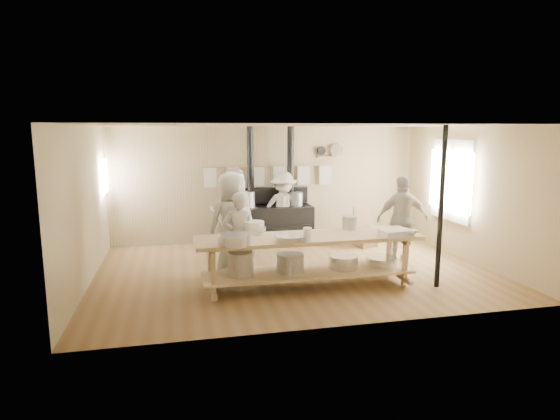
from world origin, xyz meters
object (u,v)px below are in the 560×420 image
Objects in this scene: cook_left at (232,213)px; cook_right at (402,219)px; roasting_pan at (396,233)px; prep_table at (308,256)px; cook_far_left at (239,238)px; stove at (271,221)px; cook_by_window at (283,209)px; cook_center at (233,225)px; chair at (365,235)px.

cook_left is 3.29m from cook_right.
cook_left reaches higher than roasting_pan.
cook_right is at bearing 25.68° from prep_table.
cook_right is at bearing -165.80° from cook_far_left.
prep_table is 2.35× the size of cook_far_left.
roasting_pan is at bearing 141.55° from cook_left.
cook_by_window is at bearing -34.13° from stove.
cook_right is at bearing 169.70° from cook_left.
cook_center reaches higher than cook_right.
cook_center reaches higher than prep_table.
cook_by_window is at bearing -33.72° from cook_right.
prep_table is at bearing -90.04° from stove.
roasting_pan is at bearing -117.21° from chair.
cook_left is at bearing 172.01° from chair.
roasting_pan is (-0.61, -2.66, 0.65)m from chair.
cook_far_left is 2.71m from cook_by_window.
cook_center is (-0.14, -1.18, 0.01)m from cook_left.
cook_center is at bearing -116.89° from stove.
cook_left is 1.12× the size of cook_by_window.
prep_table is 3.06m from chair.
stove is 1.46m from cook_left.
chair is at bearing -167.07° from cook_left.
cook_right is 1.94× the size of chair.
cook_right is at bearing -94.89° from chair.
cook_left is 1.49m from cook_by_window.
cook_center is at bearing 13.29° from cook_right.
chair is at bearing -19.33° from stove.
roasting_pan is (-0.82, -1.38, 0.07)m from cook_right.
stove is 0.41m from cook_by_window.
roasting_pan reaches higher than chair.
stove reaches higher than cook_by_window.
chair is at bearing 77.12° from roasting_pan.
cook_center reaches higher than cook_by_window.
roasting_pan is (2.47, -1.15, -0.01)m from cook_center.
chair is at bearing -71.19° from cook_right.
chair is 1.83× the size of roasting_pan.
cook_by_window is (1.22, 0.85, -0.09)m from cook_left.
cook_far_left is at bearing 161.52° from roasting_pan.
stove is at bearing 89.96° from prep_table.
stove is 2.76m from cook_far_left.
cook_right is at bearing 59.17° from roasting_pan.
cook_right is (2.18, 1.05, 0.32)m from prep_table.
cook_left is at bearing 134.96° from roasting_pan.
cook_by_window is at bearing -138.73° from cook_left.
prep_table is 7.65× the size of roasting_pan.
cook_left reaches higher than prep_table.
cook_far_left is at bearing -112.30° from stove.
stove is at bearing 145.10° from cook_by_window.
stove reaches higher than cook_left.
cook_by_window is at bearing -145.19° from cook_center.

